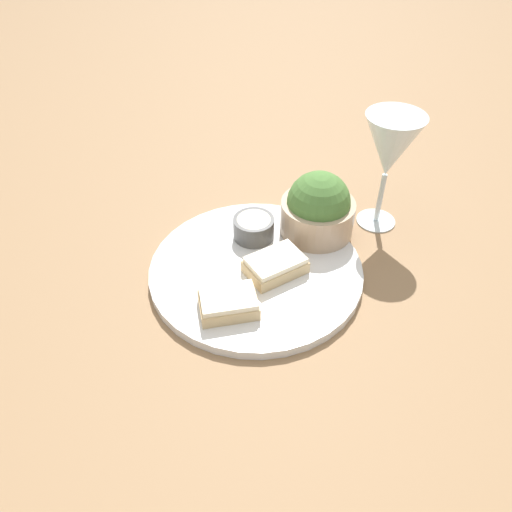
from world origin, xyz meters
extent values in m
plane|color=#93704C|center=(0.00, 0.00, 0.00)|extent=(4.00, 4.00, 0.00)
cylinder|color=white|center=(0.00, 0.00, 0.01)|extent=(0.30, 0.30, 0.01)
cylinder|color=tan|center=(0.10, 0.08, 0.04)|extent=(0.11, 0.11, 0.05)
sphere|color=#4C7A38|center=(0.10, 0.08, 0.07)|extent=(0.09, 0.09, 0.09)
cylinder|color=#4C4C4C|center=(0.00, 0.07, 0.03)|extent=(0.06, 0.06, 0.03)
cylinder|color=beige|center=(0.00, 0.07, 0.04)|extent=(0.05, 0.05, 0.01)
cube|color=#D1B27F|center=(0.03, -0.01, 0.02)|extent=(0.10, 0.09, 0.02)
cube|color=#F4E5C1|center=(0.03, -0.01, 0.04)|extent=(0.09, 0.08, 0.01)
cube|color=#D1B27F|center=(-0.04, -0.08, 0.02)|extent=(0.08, 0.06, 0.02)
cube|color=#F4E5C1|center=(-0.04, -0.08, 0.04)|extent=(0.08, 0.06, 0.01)
cylinder|color=silver|center=(0.20, 0.11, 0.00)|extent=(0.06, 0.06, 0.01)
cylinder|color=silver|center=(0.20, 0.11, 0.05)|extent=(0.01, 0.01, 0.08)
cone|color=silver|center=(0.20, 0.11, 0.14)|extent=(0.09, 0.09, 0.10)
camera|label=1|loc=(-0.03, -0.51, 0.50)|focal=35.00mm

